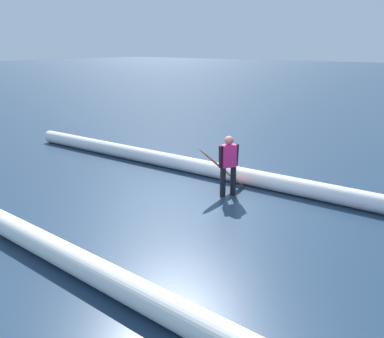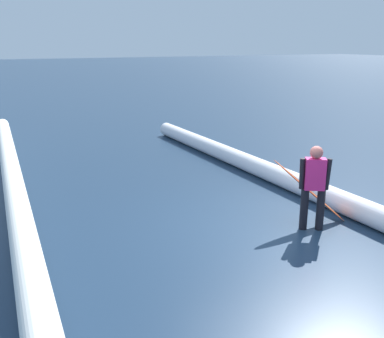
% 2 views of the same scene
% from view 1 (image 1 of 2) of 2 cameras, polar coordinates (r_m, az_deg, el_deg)
% --- Properties ---
extents(ground_plane, '(168.76, 168.76, 0.00)m').
position_cam_1_polar(ground_plane, '(10.51, 0.83, -4.09)').
color(ground_plane, '#1C3149').
extents(surfer, '(0.35, 0.48, 1.50)m').
position_cam_1_polar(surfer, '(10.61, 4.77, 0.83)').
color(surfer, black).
rests_on(surfer, ground_plane).
extents(surfboard, '(0.79, 1.39, 1.22)m').
position_cam_1_polar(surfboard, '(10.94, 4.02, -0.00)').
color(surfboard, '#E55926').
rests_on(surfboard, ground_plane).
extents(wave_crest_foreground, '(17.09, 0.47, 0.44)m').
position_cam_1_polar(wave_crest_foreground, '(11.74, 6.71, -0.89)').
color(wave_crest_foreground, white).
rests_on(wave_crest_foreground, ground_plane).
extents(wave_crest_midground, '(23.26, 1.75, 0.44)m').
position_cam_1_polar(wave_crest_midground, '(8.02, -17.79, -9.84)').
color(wave_crest_midground, white).
rests_on(wave_crest_midground, ground_plane).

